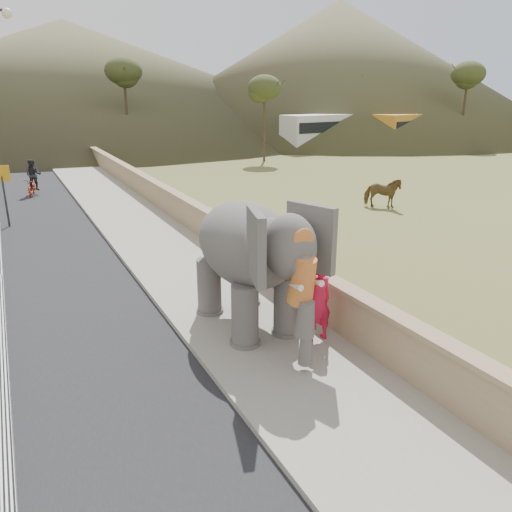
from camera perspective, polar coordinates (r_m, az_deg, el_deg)
The scene contains 13 objects.
ground at distance 8.21m, azimuth 13.29°, elevation -20.37°, with size 160.00×160.00×0.00m, color olive.
walkway at distance 16.18m, azimuth -9.72°, elevation 0.08°, with size 3.00×120.00×0.15m, color #9E9687.
parapet at distance 16.56m, azimuth -4.36°, elevation 2.44°, with size 0.30×120.00×1.10m, color tan.
signboard at distance 21.49m, azimuth -26.93°, elevation 7.19°, with size 0.60×0.08×2.40m.
cow at distance 23.42m, azimuth 14.23°, elevation 7.01°, with size 0.75×1.64×1.39m, color brown.
distant_car at distance 47.47m, azimuth 3.43°, elevation 13.04°, with size 1.70×4.23×1.44m, color #AEADB4.
bus_white at distance 47.61m, azimuth 9.05°, elevation 13.87°, with size 2.50×11.00×3.10m, color silver.
bus_orange at distance 51.21m, azimuth 18.10°, elevation 13.52°, with size 2.50×11.00×3.10m, color orange.
hill_right at distance 69.71m, azimuth 9.28°, elevation 20.52°, with size 56.00×56.00×16.00m, color brown.
hill_far at distance 75.36m, azimuth -20.72°, elevation 18.69°, with size 80.00×80.00×14.00m, color brown.
elephant_and_man at distance 10.72m, azimuth -1.01°, elevation -0.69°, with size 2.32×4.03×2.87m.
motorcyclist at distance 27.90m, azimuth -24.16°, elevation 7.77°, with size 1.03×1.74×1.83m.
trees at distance 34.38m, azimuth -18.21°, elevation 15.72°, with size 48.35×42.91×9.75m.
Camera 1 is at (-4.37, -4.75, 5.07)m, focal length 35.00 mm.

